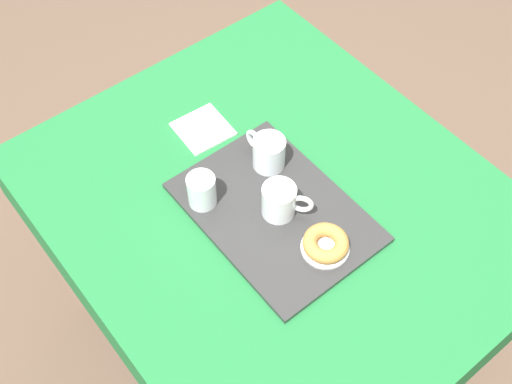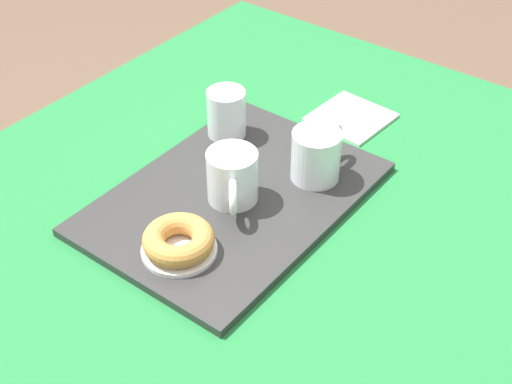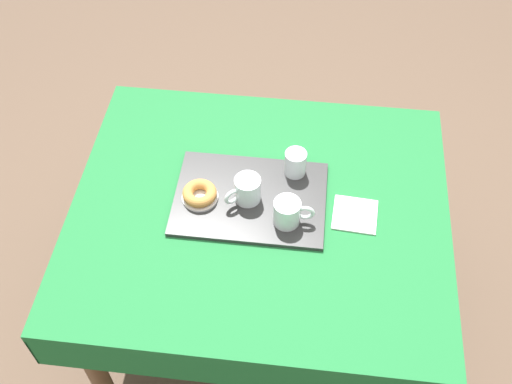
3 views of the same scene
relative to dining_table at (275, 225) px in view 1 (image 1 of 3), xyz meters
The scene contains 9 objects.
ground_plane 0.64m from the dining_table, ahead, with size 6.00×6.00×0.00m, color brown.
dining_table is the anchor object (origin of this frame).
serving_tray 0.13m from the dining_table, 137.36° to the left, with size 0.46×0.33×0.01m, color #2D2D2D.
tea_mug_left 0.18m from the dining_table, 149.79° to the left, with size 0.11×0.10×0.08m.
tea_mug_right 0.20m from the dining_table, 28.42° to the right, with size 0.12×0.08×0.08m.
water_glass_near 0.24m from the dining_table, 56.74° to the left, with size 0.07×0.07×0.08m.
donut_plate_left 0.23m from the dining_table, behind, with size 0.11×0.11×0.01m, color white.
sugar_donut_left 0.24m from the dining_table, behind, with size 0.10×0.10×0.03m, color #BC7F3D.
paper_napkin 0.31m from the dining_table, ahead, with size 0.13×0.13×0.01m, color white.
Camera 1 is at (-0.68, 0.60, 2.03)m, focal length 45.73 mm.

